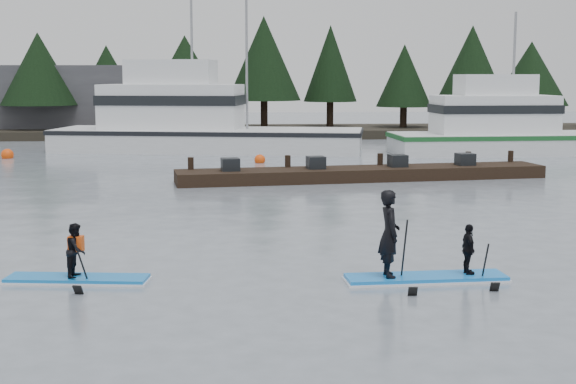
{
  "coord_description": "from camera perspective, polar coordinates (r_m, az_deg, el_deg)",
  "views": [
    {
      "loc": [
        -1.49,
        -15.59,
        4.23
      ],
      "look_at": [
        0.0,
        6.0,
        1.1
      ],
      "focal_mm": 50.0,
      "sensor_mm": 36.0,
      "label": 1
    }
  ],
  "objects": [
    {
      "name": "fishing_boat_medium",
      "position": [
        46.08,
        15.91,
        3.41
      ],
      "size": [
        14.61,
        4.68,
        8.61
      ],
      "rotation": [
        0.0,
        0.0,
        0.04
      ],
      "color": "silver",
      "rests_on": "ground"
    },
    {
      "name": "buoy_b",
      "position": [
        39.61,
        -2.02,
        2.09
      ],
      "size": [
        0.54,
        0.54,
        0.54
      ],
      "primitive_type": "sphere",
      "color": "#E7450B",
      "rests_on": "ground"
    },
    {
      "name": "far_shore",
      "position": [
        57.74,
        -2.47,
        4.31
      ],
      "size": [
        70.0,
        8.0,
        0.6
      ],
      "primitive_type": "cube",
      "color": "#2D281E",
      "rests_on": "ground"
    },
    {
      "name": "waterfront_building",
      "position": [
        60.91,
        -15.9,
        6.29
      ],
      "size": [
        18.0,
        6.0,
        5.0
      ],
      "primitive_type": "cube",
      "color": "#4C4C51",
      "rests_on": "ground"
    },
    {
      "name": "paddleboard_solo",
      "position": [
        17.23,
        -14.79,
        -4.89
      ],
      "size": [
        2.99,
        1.2,
        1.75
      ],
      "rotation": [
        0.0,
        0.0,
        -0.12
      ],
      "color": "blue",
      "rests_on": "ground"
    },
    {
      "name": "ground",
      "position": [
        16.22,
        1.47,
        -6.89
      ],
      "size": [
        160.0,
        160.0,
        0.0
      ],
      "primitive_type": "plane",
      "color": "slate",
      "rests_on": "ground"
    },
    {
      "name": "buoy_a",
      "position": [
        44.26,
        -19.32,
        2.28
      ],
      "size": [
        0.64,
        0.64,
        0.64
      ],
      "primitive_type": "sphere",
      "color": "#E7450B",
      "rests_on": "ground"
    },
    {
      "name": "floating_dock",
      "position": [
        33.15,
        5.35,
        1.31
      ],
      "size": [
        15.49,
        4.15,
        0.51
      ],
      "primitive_type": "cube",
      "rotation": [
        0.0,
        0.0,
        0.14
      ],
      "color": "black",
      "rests_on": "ground"
    },
    {
      "name": "paddleboard_duo",
      "position": [
        16.85,
        8.99,
        -4.11
      ],
      "size": [
        3.39,
        1.22,
        2.46
      ],
      "rotation": [
        0.0,
        0.0,
        0.05
      ],
      "color": "blue",
      "rests_on": "ground"
    },
    {
      "name": "fishing_boat_large",
      "position": [
        46.13,
        -6.35,
        3.84
      ],
      "size": [
        17.95,
        7.93,
        9.83
      ],
      "rotation": [
        0.0,
        0.0,
        -0.18
      ],
      "color": "silver",
      "rests_on": "ground"
    },
    {
      "name": "treeline",
      "position": [
        57.76,
        -2.46,
        4.02
      ],
      "size": [
        60.0,
        4.0,
        8.0
      ],
      "primitive_type": null,
      "color": "black",
      "rests_on": "ground"
    }
  ]
}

